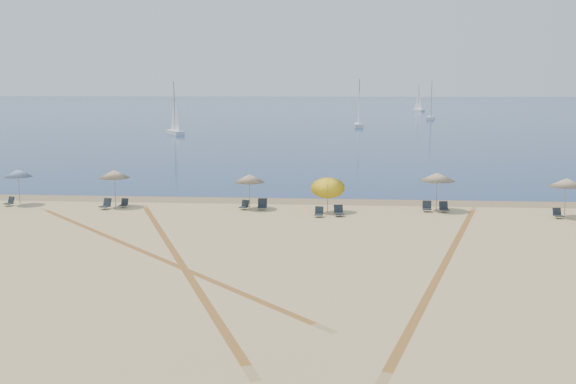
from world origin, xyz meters
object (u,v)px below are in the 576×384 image
object	(u,v)px
chair_0	(10,202)
sailboat_1	(359,113)
umbrella_1	(114,174)
chair_2	(124,203)
chair_6	(339,211)
chair_7	(427,207)
umbrella_2	(249,178)
chair_4	(262,205)
chair_5	(319,212)
umbrella_4	(437,177)
umbrella_5	(567,182)
chair_8	(444,207)
sailboat_0	(418,103)
umbrella_0	(18,173)
chair_1	(106,204)
umbrella_3	(328,184)
chair_3	(244,205)
sailboat_2	(175,118)
chair_9	(558,214)
sailboat_3	(431,108)

from	to	relation	value
chair_0	sailboat_1	world-z (taller)	sailboat_1
umbrella_1	chair_2	size ratio (longest dim) A/B	4.01
chair_2	chair_6	world-z (taller)	chair_6
chair_7	umbrella_2	bearing A→B (deg)	-176.10
chair_4	chair_6	xyz separation A→B (m)	(5.14, -1.79, -0.01)
chair_5	umbrella_4	bearing A→B (deg)	23.57
umbrella_2	sailboat_1	bearing A→B (deg)	83.44
umbrella_5	chair_8	distance (m)	7.72
sailboat_0	umbrella_1	bearing A→B (deg)	-128.46
chair_2	chair_4	world-z (taller)	chair_4
umbrella_0	chair_1	distance (m)	7.03
chair_2	chair_6	bearing A→B (deg)	0.70
umbrella_2	sailboat_1	distance (m)	87.31
umbrella_3	chair_3	xyz separation A→B (m)	(-5.61, 0.56, -1.59)
umbrella_4	sailboat_2	xyz separation A→B (m)	(-34.08, 64.94, 0.40)
umbrella_3	chair_0	distance (m)	22.14
chair_0	chair_6	xyz separation A→B (m)	(22.81, -1.82, 0.03)
chair_2	chair_9	bearing A→B (deg)	5.10
umbrella_1	chair_9	distance (m)	29.30
chair_0	umbrella_1	bearing A→B (deg)	25.75
umbrella_1	umbrella_2	world-z (taller)	umbrella_1
chair_0	umbrella_2	bearing A→B (deg)	24.28
umbrella_4	chair_1	distance (m)	22.37
umbrella_0	umbrella_2	size ratio (longest dim) A/B	1.06
umbrella_4	chair_6	bearing A→B (deg)	-159.03
chair_2	chair_4	size ratio (longest dim) A/B	0.87
chair_2	chair_4	distance (m)	9.57
chair_7	sailboat_2	world-z (taller)	sailboat_2
umbrella_2	sailboat_0	world-z (taller)	sailboat_0
umbrella_0	umbrella_4	size ratio (longest dim) A/B	0.99
umbrella_0	chair_8	world-z (taller)	umbrella_0
chair_5	chair_9	size ratio (longest dim) A/B	0.98
chair_0	sailboat_0	distance (m)	171.07
umbrella_2	chair_8	bearing A→B (deg)	-1.00
umbrella_0	umbrella_1	distance (m)	6.99
chair_2	sailboat_0	xyz separation A→B (m)	(39.36, 164.26, 2.20)
umbrella_1	chair_7	world-z (taller)	umbrella_1
umbrella_5	chair_5	world-z (taller)	umbrella_5
sailboat_0	chair_3	bearing A→B (deg)	-125.41
umbrella_0	chair_0	bearing A→B (deg)	-124.75
umbrella_3	chair_4	xyz separation A→B (m)	(-4.41, 0.58, -1.54)
umbrella_5	chair_6	world-z (taller)	umbrella_5
umbrella_0	chair_0	world-z (taller)	umbrella_0
chair_0	chair_5	xyz separation A→B (m)	(21.55, -2.16, 0.01)
chair_9	chair_5	bearing A→B (deg)	175.90
sailboat_2	sailboat_3	bearing A→B (deg)	14.57
umbrella_3	chair_4	bearing A→B (deg)	172.47
umbrella_5	sailboat_0	xyz separation A→B (m)	(10.32, 165.36, 0.24)
chair_3	chair_8	size ratio (longest dim) A/B	1.02
chair_4	sailboat_1	world-z (taller)	sailboat_1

